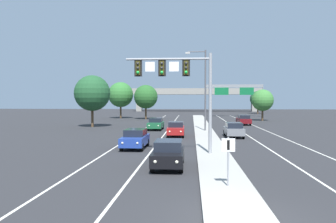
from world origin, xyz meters
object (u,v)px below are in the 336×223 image
tree_far_right_b (258,99)px  tree_far_left_c (92,93)px  highway_sign_gantry (234,90)px  overhead_signal_mast (180,80)px  tree_far_left_a (146,97)px  street_lamp_median (204,85)px  car_receding_grey (234,130)px  car_oncoming_black (168,153)px  car_oncoming_red (176,129)px  median_sign_post (228,154)px  car_receding_darkred (244,120)px  car_oncoming_green (156,124)px  tree_far_left_b (121,95)px  tree_far_right_c (263,100)px  car_oncoming_blue (135,138)px

tree_far_right_b → tree_far_left_c: bearing=-124.0°
highway_sign_gantry → tree_far_left_c: bearing=-128.2°
overhead_signal_mast → tree_far_left_a: overhead_signal_mast is taller
tree_far_left_a → highway_sign_gantry: bearing=29.5°
street_lamp_median → car_receding_grey: (3.00, -6.14, -4.97)m
car_oncoming_black → car_oncoming_red: same height
car_oncoming_red → median_sign_post: bearing=-81.4°
car_oncoming_red → highway_sign_gantry: size_ratio=0.34×
car_receding_grey → car_receding_darkred: 18.28m
car_oncoming_black → car_oncoming_red: size_ratio=1.00×
car_oncoming_green → tree_far_right_b: 58.19m
car_oncoming_green → tree_far_right_b: bearing=66.3°
street_lamp_median → tree_far_left_c: 17.12m
car_oncoming_green → highway_sign_gantry: highway_sign_gantry is taller
car_oncoming_black → tree_far_right_b: 80.61m
car_oncoming_red → tree_far_right_b: bearing=71.5°
tree_far_left_c → tree_far_left_a: tree_far_left_c is taller
median_sign_post → tree_far_left_b: (-16.62, 56.69, 3.43)m
car_oncoming_black → car_receding_darkred: same height
car_oncoming_red → tree_far_left_b: bearing=111.0°
car_oncoming_green → car_oncoming_black: bearing=-82.4°
tree_far_left_b → tree_far_right_c: tree_far_left_b is taller
street_lamp_median → car_receding_darkred: (6.71, 11.77, -4.97)m
overhead_signal_mast → highway_sign_gantry: 56.18m
tree_far_right_c → tree_far_right_b: bearing=80.7°
overhead_signal_mast → tree_far_left_a: (-8.42, 44.43, -0.92)m
overhead_signal_mast → car_oncoming_green: bearing=100.9°
median_sign_post → car_receding_darkred: (6.57, 39.38, -0.77)m
tree_far_right_c → tree_far_left_a: bearing=171.1°
car_receding_grey → car_oncoming_blue: bearing=-135.5°
street_lamp_median → car_oncoming_blue: (-6.12, -15.11, -4.97)m
overhead_signal_mast → median_sign_post: (2.44, -9.43, -3.87)m
street_lamp_median → car_oncoming_green: 8.21m
car_oncoming_blue → car_receding_grey: 12.79m
street_lamp_median → car_oncoming_red: (-3.19, -5.58, -4.97)m
overhead_signal_mast → car_receding_grey: (5.31, 12.05, -4.64)m
median_sign_post → car_oncoming_red: size_ratio=0.49×
car_oncoming_red → tree_far_right_c: tree_far_right_c is taller
car_oncoming_black → car_oncoming_blue: bearing=113.0°
median_sign_post → car_oncoming_black: median_sign_post is taller
car_oncoming_green → car_receding_darkred: bearing=36.9°
median_sign_post → tree_far_left_c: (-16.07, 33.83, 3.34)m
car_receding_darkred → tree_far_left_c: 23.67m
car_receding_grey → tree_far_left_b: (-19.48, 35.21, 4.20)m
car_oncoming_blue → car_oncoming_red: same height
street_lamp_median → tree_far_left_a: street_lamp_median is taller
tree_far_right_b → car_oncoming_blue: bearing=-108.3°
car_oncoming_red → tree_far_left_c: (-12.73, 11.79, 4.11)m
car_oncoming_blue → tree_far_right_b: bearing=71.7°
tree_far_left_c → street_lamp_median: bearing=-21.3°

